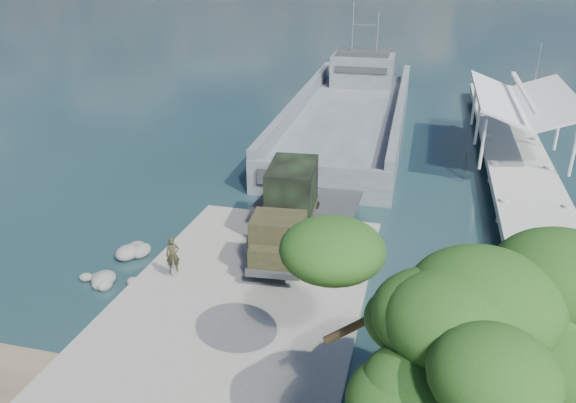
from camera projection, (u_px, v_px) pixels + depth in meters
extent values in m
plane|color=#173138|center=(249.00, 293.00, 24.66)|extent=(1400.00, 1400.00, 0.00)
cube|color=gray|center=(242.00, 301.00, 23.68)|extent=(10.00, 18.00, 0.50)
cube|color=#9C9D94|center=(517.00, 159.00, 37.32)|extent=(4.00, 44.00, 0.50)
cube|color=#4C555A|center=(349.00, 125.00, 46.39)|extent=(9.27, 29.30, 2.43)
cube|color=#4C555A|center=(301.00, 101.00, 46.47)|extent=(1.11, 29.15, 1.26)
cube|color=#4C555A|center=(401.00, 107.00, 44.82)|extent=(1.11, 29.15, 1.26)
cube|color=#4C555A|center=(318.00, 185.00, 33.31)|extent=(8.75, 0.55, 2.53)
cube|color=#4C555A|center=(363.00, 70.00, 53.91)|extent=(5.90, 3.99, 2.91)
cube|color=#303336|center=(364.00, 53.00, 53.23)|extent=(4.91, 3.20, 0.39)
cylinder|color=#9B9EA1|center=(353.00, 28.00, 52.54)|extent=(0.16, 0.16, 4.86)
cylinder|color=#9B9EA1|center=(377.00, 34.00, 52.27)|extent=(0.16, 0.16, 3.89)
cylinder|color=black|center=(255.00, 257.00, 25.31)|extent=(0.52, 1.24, 1.21)
cylinder|color=black|center=(302.00, 261.00, 25.00)|extent=(0.52, 1.24, 1.21)
cylinder|color=black|center=(268.00, 226.00, 28.16)|extent=(0.52, 1.24, 1.21)
cylinder|color=black|center=(310.00, 229.00, 27.85)|extent=(0.52, 1.24, 1.21)
cylinder|color=black|center=(275.00, 210.00, 29.83)|extent=(0.52, 1.24, 1.21)
cylinder|color=black|center=(315.00, 213.00, 29.52)|extent=(0.52, 1.24, 1.21)
cube|color=black|center=(287.00, 230.00, 27.44)|extent=(2.64, 7.22, 0.23)
cube|color=black|center=(278.00, 236.00, 24.78)|extent=(2.48, 2.05, 1.86)
cube|color=black|center=(274.00, 258.00, 23.97)|extent=(2.20, 1.02, 0.93)
cube|color=black|center=(291.00, 213.00, 28.48)|extent=(2.68, 4.46, 0.33)
cube|color=black|center=(292.00, 187.00, 28.09)|extent=(2.53, 3.71, 2.33)
cube|color=#303336|center=(272.00, 275.00, 23.78)|extent=(2.34, 0.43, 0.28)
imported|color=black|center=(174.00, 262.00, 24.45)|extent=(0.71, 0.61, 1.64)
cube|color=silver|center=(529.00, 112.00, 50.97)|extent=(1.58, 5.40, 0.88)
cube|color=silver|center=(532.00, 108.00, 49.86)|extent=(1.38, 1.57, 0.59)
cylinder|color=#9B9EA1|center=(536.00, 77.00, 49.65)|extent=(0.10, 0.10, 5.89)
ellipsoid|color=#183E10|center=(471.00, 339.00, 12.32)|extent=(6.00, 5.57, 2.57)
ellipsoid|color=#183E10|center=(332.00, 250.00, 15.96)|extent=(3.00, 3.00, 1.71)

